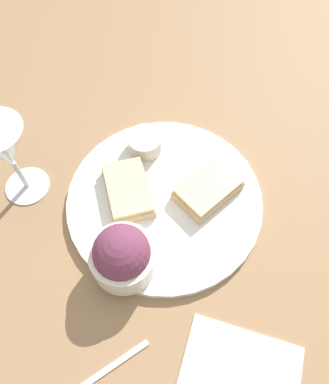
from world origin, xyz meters
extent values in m
plane|color=#93704C|center=(0.00, 0.00, 0.00)|extent=(4.00, 4.00, 0.00)
cylinder|color=white|center=(0.00, 0.00, 0.01)|extent=(0.32, 0.32, 0.01)
cylinder|color=silver|center=(-0.12, 0.02, 0.04)|extent=(0.09, 0.09, 0.05)
sphere|color=#6B334C|center=(-0.12, 0.02, 0.06)|extent=(0.08, 0.08, 0.08)
cylinder|color=beige|center=(0.08, 0.06, 0.03)|extent=(0.06, 0.06, 0.03)
cylinder|color=#D14C38|center=(0.08, 0.06, 0.04)|extent=(0.05, 0.05, 0.01)
cube|color=tan|center=(0.03, -0.06, 0.02)|extent=(0.12, 0.11, 0.02)
cube|color=beige|center=(0.03, -0.06, 0.04)|extent=(0.11, 0.10, 0.01)
cube|color=tan|center=(-0.01, 0.06, 0.02)|extent=(0.13, 0.11, 0.02)
cube|color=beige|center=(-0.01, 0.06, 0.04)|extent=(0.12, 0.11, 0.01)
cylinder|color=silver|center=(-0.04, 0.23, 0.00)|extent=(0.07, 0.07, 0.01)
cylinder|color=silver|center=(-0.04, 0.23, 0.04)|extent=(0.01, 0.01, 0.07)
cone|color=silver|center=(-0.04, 0.23, 0.11)|extent=(0.08, 0.08, 0.08)
cube|color=beige|center=(-0.22, -0.17, 0.00)|extent=(0.14, 0.16, 0.01)
cube|color=silver|center=(-0.29, 0.01, 0.00)|extent=(0.15, 0.12, 0.01)
camera|label=1|loc=(-0.27, -0.09, 0.55)|focal=35.00mm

